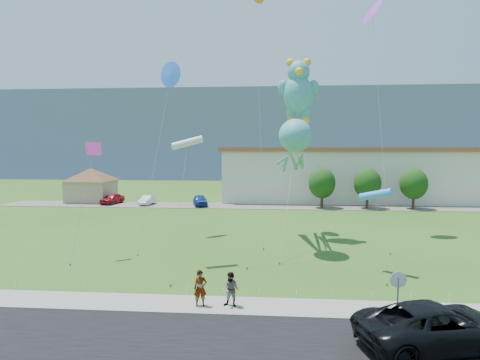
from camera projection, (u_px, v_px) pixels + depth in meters
The scene contains 25 objects.
ground at pixel (209, 288), 24.87m from camera, with size 160.00×160.00×0.00m, color #2E5317.
road at pixel (178, 354), 16.92m from camera, with size 80.00×8.00×0.06m, color black.
sidewalk at pixel (201, 305), 22.14m from camera, with size 80.00×2.50×0.10m, color gray.
parking_strip at pixel (248, 206), 59.64m from camera, with size 70.00×6.00×0.06m, color #59544C.
hill_ridge at pixel (265, 135), 143.14m from camera, with size 160.00×50.00×25.00m, color slate.
pavilion at pixel (91, 182), 64.43m from camera, with size 9.20×9.20×5.00m.
warehouse at pixel (420, 174), 66.07m from camera, with size 61.00×15.00×8.20m.
stop_sign at pixel (398, 284), 19.75m from camera, with size 0.80×0.07×2.50m.
rope_fence at pixel (206, 292), 23.56m from camera, with size 26.05×0.05×0.50m.
tree_near at pixel (322, 183), 57.55m from camera, with size 3.60×3.60×5.47m.
tree_mid at pixel (367, 183), 57.04m from camera, with size 3.60×3.60×5.47m.
tree_far at pixel (414, 184), 56.53m from camera, with size 3.60×3.60×5.47m.
suv at pixel (438, 326), 17.27m from camera, with size 3.05×6.61×1.84m, color black.
pedestrian_left at pixel (200, 288), 21.80m from camera, with size 0.67×0.44×1.85m, color gray.
pedestrian_right at pixel (231, 290), 21.72m from camera, with size 0.86×0.67×1.77m, color gray.
parked_car_red at pixel (112, 199), 61.70m from camera, with size 1.79×4.44×1.51m, color maroon.
parked_car_silver at pixel (147, 200), 60.79m from camera, with size 1.39×3.98×1.31m, color silver.
parked_car_blue at pixel (200, 200), 59.63m from camera, with size 1.81×4.49×1.53m, color navy.
octopus_kite at pixel (294, 146), 34.39m from camera, with size 4.71×12.27×10.40m.
teddy_bear_kite at pixel (298, 90), 38.24m from camera, with size 3.69×10.73×16.13m.
small_kite_purple at pixel (373, 17), 40.18m from camera, with size 1.80×10.11×21.76m.
small_kite_cyan at pixel (376, 195), 27.90m from camera, with size 0.50×4.18×5.55m.
small_kite_white at pixel (187, 144), 29.94m from camera, with size 0.50×6.66×8.96m.
small_kite_pink at pixel (91, 159), 31.43m from camera, with size 1.43×3.35×8.53m.
small_kite_blue at pixel (170, 78), 40.15m from camera, with size 1.80×10.03×15.77m.
Camera 1 is at (3.85, -24.08, 8.19)m, focal length 32.00 mm.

